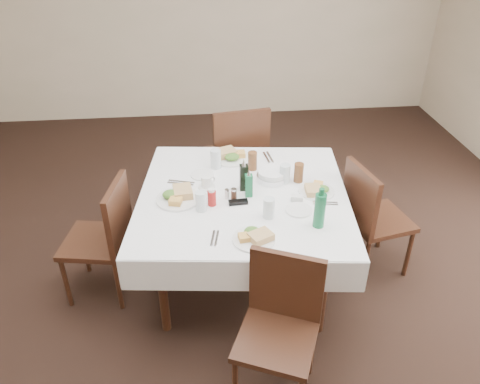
{
  "coord_description": "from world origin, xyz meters",
  "views": [
    {
      "loc": [
        -0.15,
        -2.48,
        2.47
      ],
      "look_at": [
        0.12,
        0.18,
        0.8
      ],
      "focal_mm": 35.0,
      "sensor_mm": 36.0,
      "label": 1
    }
  ],
  "objects": [
    {
      "name": "chair_north",
      "position": [
        0.21,
        1.18,
        0.58
      ],
      "size": [
        0.55,
        0.55,
        1.02
      ],
      "color": "black",
      "rests_on": "ground"
    },
    {
      "name": "water_n",
      "position": [
        -0.02,
        0.61,
        0.83
      ],
      "size": [
        0.08,
        0.08,
        0.14
      ],
      "color": "silver",
      "rests_on": "dining_table"
    },
    {
      "name": "green_bottle",
      "position": [
        0.57,
        -0.2,
        0.88
      ],
      "size": [
        0.07,
        0.07,
        0.27
      ],
      "color": "#16653B",
      "rests_on": "dining_table"
    },
    {
      "name": "salt_shaker",
      "position": [
        0.03,
        0.17,
        0.8
      ],
      "size": [
        0.03,
        0.03,
        0.07
      ],
      "color": "white",
      "rests_on": "dining_table"
    },
    {
      "name": "bread_basket",
      "position": [
        0.37,
        0.38,
        0.8
      ],
      "size": [
        0.22,
        0.22,
        0.07
      ],
      "color": "silver",
      "rests_on": "dining_table"
    },
    {
      "name": "ground_plane",
      "position": [
        0.0,
        0.0,
        0.0
      ],
      "size": [
        7.0,
        7.0,
        0.0
      ],
      "primitive_type": "plane",
      "color": "black"
    },
    {
      "name": "sugar_caddy",
      "position": [
        0.49,
        0.09,
        0.78
      ],
      "size": [
        0.09,
        0.06,
        0.04
      ],
      "color": "white",
      "rests_on": "dining_table"
    },
    {
      "name": "sunglasses",
      "position": [
        0.1,
        0.09,
        0.78
      ],
      "size": [
        0.13,
        0.05,
        0.03
      ],
      "color": "black",
      "rests_on": "dining_table"
    },
    {
      "name": "meal_north",
      "position": [
        0.1,
        0.73,
        0.79
      ],
      "size": [
        0.3,
        0.3,
        0.07
      ],
      "color": "white",
      "rests_on": "dining_table"
    },
    {
      "name": "meal_west",
      "position": [
        -0.3,
        0.19,
        0.79
      ],
      "size": [
        0.3,
        0.3,
        0.07
      ],
      "color": "white",
      "rests_on": "dining_table"
    },
    {
      "name": "coffee_mug",
      "position": [
        -0.1,
        0.32,
        0.8
      ],
      "size": [
        0.12,
        0.12,
        0.09
      ],
      "color": "white",
      "rests_on": "dining_table"
    },
    {
      "name": "side_plate_a",
      "position": [
        -0.13,
        0.49,
        0.77
      ],
      "size": [
        0.17,
        0.17,
        0.01
      ],
      "color": "white",
      "rests_on": "dining_table"
    },
    {
      "name": "chair_west",
      "position": [
        -0.81,
        0.19,
        0.52
      ],
      "size": [
        0.5,
        0.5,
        0.91
      ],
      "color": "black",
      "rests_on": "ground"
    },
    {
      "name": "dining_table",
      "position": [
        0.15,
        0.22,
        0.69
      ],
      "size": [
        1.57,
        1.57,
        0.76
      ],
      "color": "black",
      "rests_on": "ground"
    },
    {
      "name": "cutlery_w",
      "position": [
        -0.28,
        0.4,
        0.77
      ],
      "size": [
        0.2,
        0.1,
        0.01
      ],
      "color": "silver",
      "rests_on": "dining_table"
    },
    {
      "name": "cutlery_s",
      "position": [
        -0.08,
        -0.27,
        0.77
      ],
      "size": [
        0.06,
        0.16,
        0.01
      ],
      "color": "silver",
      "rests_on": "dining_table"
    },
    {
      "name": "pepper_shaker",
      "position": [
        0.08,
        0.14,
        0.81
      ],
      "size": [
        0.04,
        0.04,
        0.09
      ],
      "color": "#3B2318",
      "rests_on": "dining_table"
    },
    {
      "name": "iced_tea_a",
      "position": [
        0.25,
        0.55,
        0.83
      ],
      "size": [
        0.07,
        0.07,
        0.14
      ],
      "color": "brown",
      "rests_on": "dining_table"
    },
    {
      "name": "side_plate_b",
      "position": [
        0.48,
        -0.03,
        0.77
      ],
      "size": [
        0.17,
        0.17,
        0.01
      ],
      "color": "white",
      "rests_on": "dining_table"
    },
    {
      "name": "room_shell",
      "position": [
        0.0,
        0.0,
        1.71
      ],
      "size": [
        6.04,
        7.04,
        2.8
      ],
      "color": "#C3B294",
      "rests_on": "ground"
    },
    {
      "name": "cutlery_e",
      "position": [
        0.67,
        0.03,
        0.77
      ],
      "size": [
        0.17,
        0.06,
        0.01
      ],
      "color": "silver",
      "rests_on": "dining_table"
    },
    {
      "name": "chair_east",
      "position": [
        1.09,
        0.24,
        0.51
      ],
      "size": [
        0.51,
        0.51,
        0.9
      ],
      "color": "black",
      "rests_on": "ground"
    },
    {
      "name": "chair_south",
      "position": [
        0.26,
        -0.69,
        0.5
      ],
      "size": [
        0.55,
        0.55,
        0.88
      ],
      "color": "black",
      "rests_on": "ground"
    },
    {
      "name": "cutlery_n",
      "position": [
        0.4,
        0.72,
        0.77
      ],
      "size": [
        0.07,
        0.19,
        0.01
      ],
      "color": "silver",
      "rests_on": "dining_table"
    },
    {
      "name": "water_w",
      "position": [
        -0.14,
        0.05,
        0.83
      ],
      "size": [
        0.07,
        0.07,
        0.13
      ],
      "color": "silver",
      "rests_on": "dining_table"
    },
    {
      "name": "iced_tea_b",
      "position": [
        0.55,
        0.34,
        0.83
      ],
      "size": [
        0.07,
        0.07,
        0.14
      ],
      "color": "brown",
      "rests_on": "dining_table"
    },
    {
      "name": "water_e",
      "position": [
        0.46,
        0.34,
        0.83
      ],
      "size": [
        0.07,
        0.07,
        0.14
      ],
      "color": "silver",
      "rests_on": "dining_table"
    },
    {
      "name": "oil_cruet_green",
      "position": [
        0.18,
        0.19,
        0.85
      ],
      "size": [
        0.05,
        0.05,
        0.21
      ],
      "color": "#16653B",
      "rests_on": "dining_table"
    },
    {
      "name": "water_s",
      "position": [
        0.28,
        -0.07,
        0.83
      ],
      "size": [
        0.07,
        0.07,
        0.14
      ],
      "color": "silver",
      "rests_on": "dining_table"
    },
    {
      "name": "oil_cruet_dark",
      "position": [
        0.16,
        0.27,
        0.86
      ],
      "size": [
        0.06,
        0.06,
        0.24
      ],
      "color": "black",
      "rests_on": "dining_table"
    },
    {
      "name": "ketchup_bottle",
      "position": [
        -0.07,
        0.1,
        0.82
      ],
      "size": [
        0.06,
        0.06,
        0.12
      ],
      "color": "#A21816",
      "rests_on": "dining_table"
    },
    {
      "name": "meal_south",
      "position": [
        0.16,
        -0.3,
        0.78
      ],
      "size": [
        0.26,
        0.26,
        0.06
      ],
      "color": "white",
      "rests_on": "dining_table"
    },
    {
      "name": "meal_east",
      "position": [
        0.65,
        0.18,
        0.78
      ],
      "size": [
        0.25,
        0.25,
        0.05
      ],
      "color": "white",
      "rests_on": "dining_table"
    }
  ]
}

